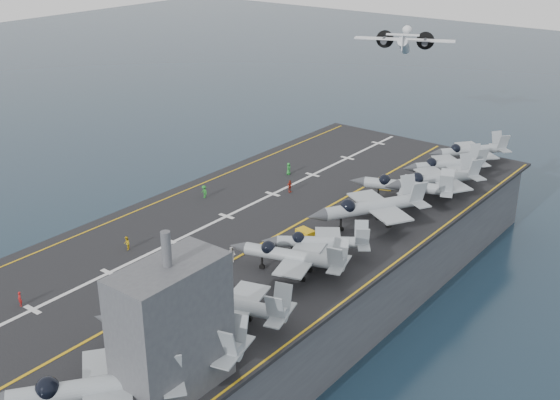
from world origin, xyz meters
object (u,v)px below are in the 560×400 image
Objects in this scene: fighter_jet_0 at (95,386)px; transport_plane at (404,45)px; island_superstructure at (171,314)px; tow_cart_a at (172,288)px.

transport_plane reaches higher than fighter_jet_0.
tow_cart_a is at bearing 137.00° from island_superstructure.
island_superstructure is at bearing -72.40° from transport_plane.
fighter_jet_0 reaches higher than tow_cart_a.
tow_cart_a is at bearing -77.88° from transport_plane.
transport_plane is (-17.69, 82.36, 12.13)m from tow_cart_a.
transport_plane is at bearing 107.60° from island_superstructure.
fighter_jet_0 is at bearing -74.87° from transport_plane.
tow_cart_a is 0.10× the size of transport_plane.
fighter_jet_0 is 0.83× the size of transport_plane.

